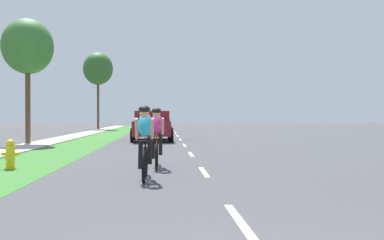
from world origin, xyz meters
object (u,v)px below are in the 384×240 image
object	(u,v)px
cyclist_trailing	(157,137)
suv_red	(155,121)
street_tree_far	(98,69)
cyclist_lead	(145,142)
pickup_maroon	(153,126)
fire_hydrant_yellow	(10,155)
street_tree_near	(28,47)

from	to	relation	value
cyclist_trailing	suv_red	xyz separation A→B (m)	(-0.50, 23.29, 0.14)
suv_red	street_tree_far	xyz separation A→B (m)	(-6.05, 9.03, 5.30)
cyclist_lead	pickup_maroon	xyz separation A→B (m)	(-0.20, 14.17, 0.02)
cyclist_lead	fire_hydrant_yellow	bearing A→B (deg)	149.64
cyclist_trailing	suv_red	world-z (taller)	suv_red
suv_red	cyclist_trailing	bearing A→B (deg)	-88.76
pickup_maroon	street_tree_far	xyz separation A→B (m)	(-6.14, 20.25, 5.42)
cyclist_trailing	street_tree_far	xyz separation A→B (m)	(-6.55, 32.32, 5.44)
street_tree_near	street_tree_far	distance (m)	22.71
street_tree_far	street_tree_near	bearing A→B (deg)	-89.62
cyclist_trailing	street_tree_near	xyz separation A→B (m)	(-6.40, 9.67, 3.90)
fire_hydrant_yellow	street_tree_near	bearing A→B (deg)	105.30
street_tree_near	street_tree_far	bearing A→B (deg)	90.38
fire_hydrant_yellow	street_tree_near	distance (m)	10.95
fire_hydrant_yellow	cyclist_trailing	distance (m)	3.77
fire_hydrant_yellow	suv_red	world-z (taller)	suv_red
cyclist_lead	street_tree_near	world-z (taller)	street_tree_near
cyclist_trailing	street_tree_near	bearing A→B (deg)	123.49
pickup_maroon	street_tree_far	world-z (taller)	street_tree_far
street_tree_far	fire_hydrant_yellow	bearing A→B (deg)	-85.05
cyclist_trailing	street_tree_near	world-z (taller)	street_tree_near
fire_hydrant_yellow	cyclist_lead	xyz separation A→B (m)	(3.53, -2.07, 0.44)
fire_hydrant_yellow	cyclist_trailing	bearing A→B (deg)	0.43
fire_hydrant_yellow	pickup_maroon	world-z (taller)	pickup_maroon
fire_hydrant_yellow	street_tree_far	bearing A→B (deg)	94.95
cyclist_trailing	pickup_maroon	size ratio (longest dim) A/B	0.34
fire_hydrant_yellow	street_tree_far	distance (m)	33.00
cyclist_trailing	pickup_maroon	bearing A→B (deg)	91.96
fire_hydrant_yellow	street_tree_near	xyz separation A→B (m)	(-2.65, 9.70, 4.34)
cyclist_lead	pickup_maroon	distance (m)	14.17
pickup_maroon	suv_red	size ratio (longest dim) A/B	1.09
cyclist_trailing	pickup_maroon	distance (m)	12.08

